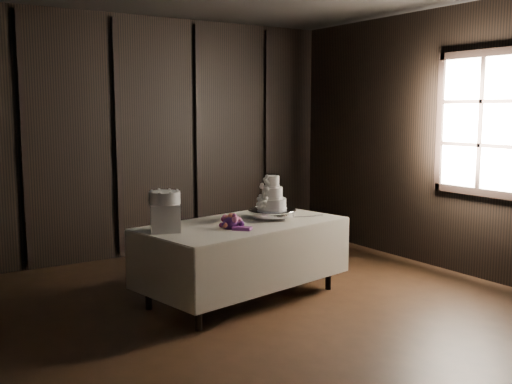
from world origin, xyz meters
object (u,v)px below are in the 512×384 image
object	(u,v)px
wedding_cake	(271,197)
small_cake	(165,198)
bouquet	(231,222)
box_pedestal	(165,217)
display_table	(243,257)
cake_stand	(272,214)

from	to	relation	value
wedding_cake	small_cake	xyz separation A→B (m)	(-1.15, 0.00, 0.08)
bouquet	wedding_cake	bearing A→B (deg)	19.87
bouquet	box_pedestal	distance (m)	0.60
display_table	cake_stand	distance (m)	0.54
display_table	bouquet	distance (m)	0.50
cake_stand	bouquet	world-z (taller)	bouquet
wedding_cake	bouquet	xyz separation A→B (m)	(-0.59, -0.21, -0.17)
cake_stand	bouquet	bearing A→B (deg)	-159.70
display_table	box_pedestal	xyz separation A→B (m)	(-0.80, 0.04, 0.47)
bouquet	box_pedestal	bearing A→B (deg)	158.82
cake_stand	box_pedestal	xyz separation A→B (m)	(-1.17, -0.01, 0.08)
wedding_cake	small_cake	distance (m)	1.15
cake_stand	wedding_cake	world-z (taller)	wedding_cake
display_table	box_pedestal	world-z (taller)	box_pedestal
wedding_cake	bouquet	bearing A→B (deg)	-169.62
wedding_cake	small_cake	world-z (taller)	wedding_cake
wedding_cake	display_table	bearing A→B (deg)	176.34
bouquet	box_pedestal	size ratio (longest dim) A/B	1.43
display_table	small_cake	distance (m)	1.03
cake_stand	small_cake	size ratio (longest dim) A/B	1.74
cake_stand	box_pedestal	size ratio (longest dim) A/B	1.86
display_table	small_cake	bearing A→B (deg)	166.62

